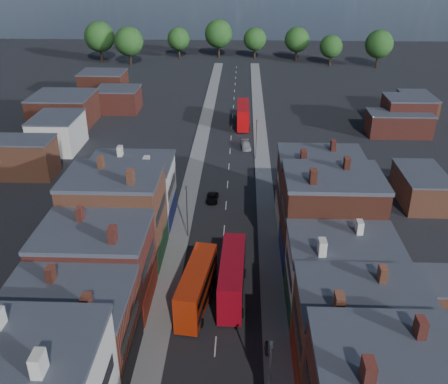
# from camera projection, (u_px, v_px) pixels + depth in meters

# --- Properties ---
(pavement_west) EXTENTS (3.00, 200.00, 0.12)m
(pavement_west) POSITION_uv_depth(u_px,v_px,m) (192.00, 179.00, 90.50)
(pavement_west) COLOR gray
(pavement_west) RESTS_ON ground
(pavement_east) EXTENTS (3.00, 200.00, 0.12)m
(pavement_east) POSITION_uv_depth(u_px,v_px,m) (264.00, 180.00, 90.05)
(pavement_east) COLOR gray
(pavement_east) RESTS_ON ground
(terrace_west) EXTENTS (12.00, 80.00, 12.02)m
(terrace_west) POSITION_uv_depth(u_px,v_px,m) (49.00, 356.00, 43.32)
(terrace_west) COLOR #602A1B
(terrace_west) RESTS_ON ground
(terrace_east) EXTENTS (12.00, 80.00, 12.02)m
(terrace_east) POSITION_uv_depth(u_px,v_px,m) (374.00, 365.00, 42.35)
(terrace_east) COLOR #602A1B
(terrace_east) RESTS_ON ground
(lamp_post_1) EXTENTS (0.25, 0.70, 8.12)m
(lamp_post_1) POSITION_uv_depth(u_px,v_px,m) (270.00, 373.00, 43.23)
(lamp_post_1) COLOR slate
(lamp_post_1) RESTS_ON ground
(lamp_post_2) EXTENTS (0.25, 0.70, 8.12)m
(lamp_post_2) POSITION_uv_depth(u_px,v_px,m) (187.00, 208.00, 70.48)
(lamp_post_2) COLOR slate
(lamp_post_2) RESTS_ON ground
(lamp_post_3) EXTENTS (0.25, 0.70, 8.12)m
(lamp_post_3) POSITION_uv_depth(u_px,v_px,m) (256.00, 137.00, 97.00)
(lamp_post_3) COLOR slate
(lamp_post_3) RESTS_ON ground
(bus_0) EXTENTS (4.13, 11.78, 4.98)m
(bus_0) POSITION_uv_depth(u_px,v_px,m) (197.00, 286.00, 57.67)
(bus_0) COLOR red
(bus_0) RESTS_ON ground
(bus_1) EXTENTS (3.31, 12.07, 5.18)m
(bus_1) POSITION_uv_depth(u_px,v_px,m) (232.00, 276.00, 59.15)
(bus_1) COLOR #AD0919
(bus_1) RESTS_ON ground
(bus_2) EXTENTS (3.09, 11.88, 5.12)m
(bus_2) POSITION_uv_depth(u_px,v_px,m) (243.00, 115.00, 116.16)
(bus_2) COLOR #B3070A
(bus_2) RESTS_ON ground
(car_1) EXTENTS (1.31, 3.61, 1.18)m
(car_1) POSITION_uv_depth(u_px,v_px,m) (228.00, 310.00, 57.04)
(car_1) COLOR navy
(car_1) RESTS_ON ground
(car_2) EXTENTS (1.95, 4.02, 1.10)m
(car_2) POSITION_uv_depth(u_px,v_px,m) (212.00, 198.00, 82.55)
(car_2) COLOR black
(car_2) RESTS_ON ground
(car_3) EXTENTS (2.30, 4.69, 1.31)m
(car_3) POSITION_uv_depth(u_px,v_px,m) (246.00, 145.00, 104.04)
(car_3) COLOR #BEBEBE
(car_3) RESTS_ON ground
(ped_3) EXTENTS (0.66, 1.20, 1.95)m
(ped_3) POSITION_uv_depth(u_px,v_px,m) (266.00, 348.00, 50.98)
(ped_3) COLOR #605952
(ped_3) RESTS_ON pavement_east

